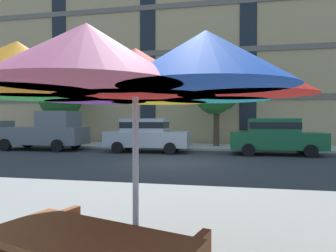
{
  "coord_description": "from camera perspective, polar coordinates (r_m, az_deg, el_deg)",
  "views": [
    {
      "loc": [
        2.16,
        -11.83,
        1.72
      ],
      "look_at": [
        -0.83,
        3.2,
        1.4
      ],
      "focal_mm": 32.49,
      "sensor_mm": 36.0,
      "label": 1
    }
  ],
  "objects": [
    {
      "name": "patio_umbrella",
      "position": [
        2.99,
        -6.14,
        9.35
      ],
      "size": [
        3.3,
        3.3,
        2.41
      ],
      "color": "silver",
      "rests_on": "ground"
    },
    {
      "name": "sedan_silver",
      "position": [
        16.11,
        -3.99,
        -1.55
      ],
      "size": [
        4.4,
        1.98,
        1.78
      ],
      "color": "#A8AAB2",
      "rests_on": "ground"
    },
    {
      "name": "apartment_building",
      "position": [
        27.31,
        6.66,
        11.05
      ],
      "size": [
        41.18,
        12.08,
        12.8
      ],
      "color": "tan",
      "rests_on": "ground"
    },
    {
      "name": "sidewalk_far",
      "position": [
        18.83,
        4.62,
        -3.87
      ],
      "size": [
        56.0,
        3.6,
        0.12
      ],
      "primitive_type": "cube",
      "color": "#B2ADA3",
      "rests_on": "ground"
    },
    {
      "name": "ground_plane",
      "position": [
        12.14,
        0.89,
        -6.94
      ],
      "size": [
        120.0,
        120.0,
        0.0
      ],
      "primitive_type": "plane",
      "color": "#2D3033"
    },
    {
      "name": "street_tree_left",
      "position": [
        21.64,
        -19.84,
        5.57
      ],
      "size": [
        3.04,
        2.94,
        4.95
      ],
      "color": "#4C3823",
      "rests_on": "ground"
    },
    {
      "name": "sedan_green",
      "position": [
        15.71,
        19.45,
        -1.68
      ],
      "size": [
        4.4,
        1.98,
        1.78
      ],
      "color": "#195933",
      "rests_on": "ground"
    },
    {
      "name": "pickup_gray",
      "position": [
        18.59,
        -22.07,
        -1.03
      ],
      "size": [
        5.1,
        2.12,
        2.2
      ],
      "color": "slate",
      "rests_on": "ground"
    },
    {
      "name": "street_tree_middle",
      "position": [
        18.89,
        9.39,
        7.01
      ],
      "size": [
        2.89,
        2.97,
        5.38
      ],
      "color": "#4C3823",
      "rests_on": "ground"
    }
  ]
}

